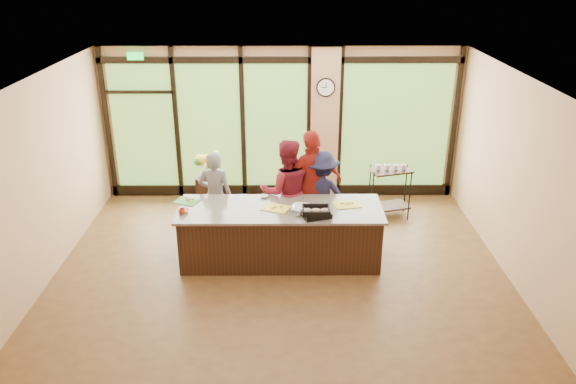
{
  "coord_description": "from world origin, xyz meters",
  "views": [
    {
      "loc": [
        0.08,
        -7.66,
        4.58
      ],
      "look_at": [
        0.12,
        0.4,
        1.15
      ],
      "focal_mm": 35.0,
      "sensor_mm": 36.0,
      "label": 1
    }
  ],
  "objects_px": {
    "bar_cart": "(390,185)",
    "roasting_pan": "(316,214)",
    "cook_left": "(215,196)",
    "cook_right": "(321,195)",
    "island_base": "(280,235)",
    "flower_stand": "(209,196)"
  },
  "relations": [
    {
      "from": "island_base",
      "to": "bar_cart",
      "type": "height_order",
      "value": "bar_cart"
    },
    {
      "from": "flower_stand",
      "to": "cook_left",
      "type": "bearing_deg",
      "value": -69.72
    },
    {
      "from": "roasting_pan",
      "to": "flower_stand",
      "type": "bearing_deg",
      "value": 115.02
    },
    {
      "from": "roasting_pan",
      "to": "flower_stand",
      "type": "xyz_separation_m",
      "value": [
        -1.9,
        2.02,
        -0.56
      ]
    },
    {
      "from": "cook_right",
      "to": "bar_cart",
      "type": "xyz_separation_m",
      "value": [
        1.33,
        0.84,
        -0.17
      ]
    },
    {
      "from": "cook_left",
      "to": "roasting_pan",
      "type": "bearing_deg",
      "value": 153.29
    },
    {
      "from": "bar_cart",
      "to": "island_base",
      "type": "bearing_deg",
      "value": -156.68
    },
    {
      "from": "bar_cart",
      "to": "roasting_pan",
      "type": "bearing_deg",
      "value": -143.01
    },
    {
      "from": "cook_left",
      "to": "flower_stand",
      "type": "height_order",
      "value": "cook_left"
    },
    {
      "from": "island_base",
      "to": "bar_cart",
      "type": "xyz_separation_m",
      "value": [
        2.02,
        1.66,
        0.17
      ]
    },
    {
      "from": "island_base",
      "to": "cook_left",
      "type": "height_order",
      "value": "cook_left"
    },
    {
      "from": "island_base",
      "to": "cook_right",
      "type": "height_order",
      "value": "cook_right"
    },
    {
      "from": "cook_left",
      "to": "cook_right",
      "type": "distance_m",
      "value": 1.8
    },
    {
      "from": "roasting_pan",
      "to": "island_base",
      "type": "bearing_deg",
      "value": 132.42
    },
    {
      "from": "flower_stand",
      "to": "bar_cart",
      "type": "relative_size",
      "value": 0.77
    },
    {
      "from": "cook_left",
      "to": "bar_cart",
      "type": "xyz_separation_m",
      "value": [
        3.13,
        0.89,
        -0.18
      ]
    },
    {
      "from": "island_base",
      "to": "bar_cart",
      "type": "distance_m",
      "value": 2.62
    },
    {
      "from": "roasting_pan",
      "to": "cook_right",
      "type": "bearing_deg",
      "value": 64.21
    },
    {
      "from": "cook_right",
      "to": "bar_cart",
      "type": "relative_size",
      "value": 1.54
    },
    {
      "from": "roasting_pan",
      "to": "bar_cart",
      "type": "distance_m",
      "value": 2.48
    },
    {
      "from": "island_base",
      "to": "bar_cart",
      "type": "relative_size",
      "value": 3.03
    },
    {
      "from": "roasting_pan",
      "to": "flower_stand",
      "type": "height_order",
      "value": "roasting_pan"
    }
  ]
}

